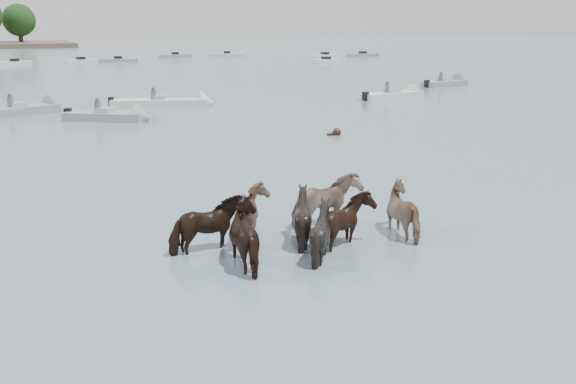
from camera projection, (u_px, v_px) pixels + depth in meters
name	position (u px, v px, depth m)	size (l,w,h in m)	color
ground	(278.00, 246.00, 15.73)	(400.00, 400.00, 0.00)	slate
pony_herd	(303.00, 223.00, 15.77)	(7.10, 3.52, 1.67)	black
swimming_pony	(336.00, 133.00, 31.31)	(0.72, 0.44, 0.44)	black
motorboat_a	(31.00, 109.00, 38.80)	(5.40, 3.61, 1.92)	gray
motorboat_b	(118.00, 117.00, 35.83)	(5.04, 3.98, 1.92)	gray
motorboat_c	(173.00, 103.00, 42.04)	(6.90, 3.54, 1.92)	silver
motorboat_d	(399.00, 95.00, 46.57)	(5.76, 2.64, 1.92)	silver
motorboat_e	(450.00, 83.00, 55.65)	(5.12, 2.58, 1.92)	gray
distant_flotilla	(46.00, 63.00, 83.61)	(104.45, 30.66, 0.93)	silver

